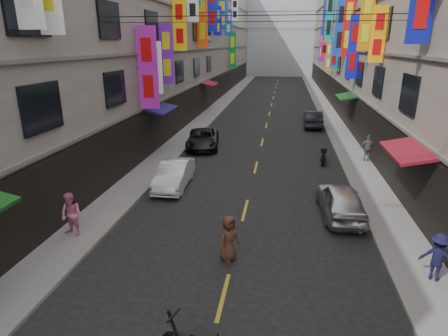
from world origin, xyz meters
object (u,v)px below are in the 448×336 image
(car_left_far, at_px, (203,139))
(pedestrian_rnear, at_px, (438,257))
(scooter_far_right, at_px, (323,156))
(car_left_mid, at_px, (174,174))
(car_right_far, at_px, (313,119))
(pedestrian_lfar, at_px, (71,215))
(pedestrian_rfar, at_px, (368,148))
(pedestrian_crossing, at_px, (229,238))
(car_right_mid, at_px, (340,200))

(car_left_far, bearing_deg, pedestrian_rnear, -62.43)
(scooter_far_right, xyz_separation_m, car_left_mid, (-7.85, -5.27, 0.21))
(car_right_far, height_order, pedestrian_lfar, pedestrian_lfar)
(pedestrian_lfar, bearing_deg, pedestrian_rnear, 9.64)
(scooter_far_right, bearing_deg, car_left_far, -9.09)
(car_right_far, height_order, pedestrian_rfar, pedestrian_rfar)
(pedestrian_crossing, bearing_deg, pedestrian_lfar, 120.99)
(scooter_far_right, relative_size, pedestrian_rfar, 1.10)
(car_left_mid, xyz_separation_m, pedestrian_lfar, (-2.22, -5.74, 0.30))
(car_left_mid, xyz_separation_m, car_right_mid, (7.86, -2.15, 0.03))
(car_left_mid, relative_size, car_left_far, 0.88)
(scooter_far_right, bearing_deg, pedestrian_lfar, 54.52)
(scooter_far_right, distance_m, pedestrian_crossing, 12.27)
(pedestrian_crossing, bearing_deg, car_right_mid, -8.84)
(pedestrian_lfar, height_order, pedestrian_rfar, pedestrian_lfar)
(pedestrian_lfar, xyz_separation_m, pedestrian_crossing, (5.96, -0.54, -0.16))
(pedestrian_lfar, bearing_deg, pedestrian_rfar, 55.50)
(pedestrian_crossing, bearing_deg, car_left_mid, 66.89)
(car_left_far, bearing_deg, pedestrian_rfar, -18.33)
(car_left_far, bearing_deg, scooter_far_right, -24.42)
(car_left_far, height_order, pedestrian_crossing, pedestrian_crossing)
(scooter_far_right, height_order, pedestrian_crossing, pedestrian_crossing)
(car_left_mid, bearing_deg, pedestrian_rnear, -35.39)
(car_left_mid, bearing_deg, car_right_mid, -17.66)
(car_right_mid, bearing_deg, car_right_far, -93.85)
(scooter_far_right, xyz_separation_m, pedestrian_rnear, (2.25, -11.83, 0.44))
(car_left_mid, bearing_deg, pedestrian_rfar, 26.22)
(car_left_far, distance_m, pedestrian_rfar, 10.77)
(scooter_far_right, relative_size, car_right_far, 0.42)
(pedestrian_rfar, relative_size, pedestrian_crossing, 1.02)
(pedestrian_rfar, xyz_separation_m, pedestrian_crossing, (-6.73, -11.99, -0.14))
(pedestrian_crossing, bearing_deg, car_right_far, 25.56)
(pedestrian_rfar, bearing_deg, car_left_far, -9.06)
(car_left_far, height_order, car_right_far, car_right_far)
(pedestrian_rnear, distance_m, pedestrian_crossing, 6.38)
(car_left_mid, distance_m, pedestrian_rfar, 11.92)
(car_right_mid, height_order, pedestrian_rfar, pedestrian_rfar)
(pedestrian_rnear, distance_m, pedestrian_rfar, 12.27)
(car_right_mid, relative_size, pedestrian_rfar, 2.47)
(car_right_mid, relative_size, pedestrian_lfar, 2.41)
(pedestrian_lfar, distance_m, pedestrian_rnear, 12.35)
(car_right_far, bearing_deg, scooter_far_right, 90.29)
(pedestrian_rnear, bearing_deg, car_right_mid, -38.35)
(car_left_mid, relative_size, pedestrian_rnear, 2.61)
(car_right_mid, bearing_deg, pedestrian_rnear, 113.02)
(car_left_far, relative_size, pedestrian_rnear, 2.98)
(car_right_mid, relative_size, pedestrian_crossing, 2.52)
(scooter_far_right, xyz_separation_m, pedestrian_lfar, (-10.08, -11.01, 0.51))
(car_right_far, distance_m, pedestrian_crossing, 22.44)
(car_right_mid, distance_m, pedestrian_crossing, 5.85)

